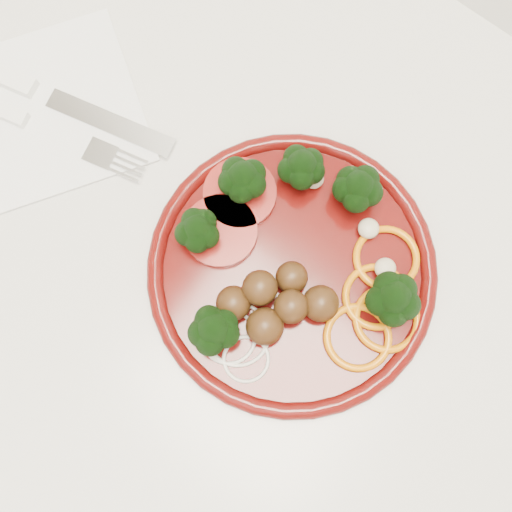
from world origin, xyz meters
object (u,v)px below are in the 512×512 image
Objects in this scene: fork at (8,113)px; plate at (290,265)px; napkin at (49,110)px; knife at (27,87)px.

plate is at bearing -5.18° from fork.
fork reaches higher than napkin.
knife is (-0.28, -0.01, -0.01)m from plate.
plate reaches higher than knife.
napkin is at bearing -176.17° from plate.
napkin is 0.03m from fork.
plate is 1.09× the size of knife.
plate is 0.26m from napkin.
knife is 1.13× the size of fork.
napkin is at bearing -22.66° from knife.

